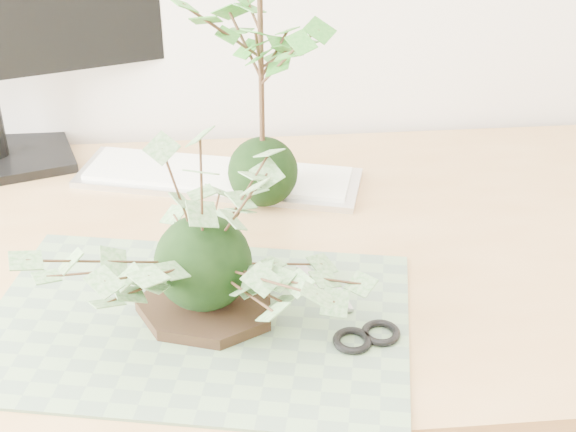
# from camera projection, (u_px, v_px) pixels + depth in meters

# --- Properties ---
(desk) EXTENTS (1.60, 0.70, 0.74)m
(desk) POSITION_uv_depth(u_px,v_px,m) (243.00, 300.00, 1.13)
(desk) COLOR tan
(desk) RESTS_ON ground_plane
(cutting_mat) EXTENTS (0.55, 0.42, 0.00)m
(cutting_mat) POSITION_uv_depth(u_px,v_px,m) (197.00, 322.00, 0.94)
(cutting_mat) COLOR #556D58
(cutting_mat) RESTS_ON desk
(stone_dish) EXTENTS (0.22, 0.22, 0.01)m
(stone_dish) POSITION_uv_depth(u_px,v_px,m) (206.00, 307.00, 0.95)
(stone_dish) COLOR black
(stone_dish) RESTS_ON cutting_mat
(ivy_kokedama) EXTENTS (0.35, 0.35, 0.23)m
(ivy_kokedama) POSITION_uv_depth(u_px,v_px,m) (201.00, 223.00, 0.89)
(ivy_kokedama) COLOR black
(ivy_kokedama) RESTS_ON stone_dish
(maple_kokedama) EXTENTS (0.28, 0.28, 0.43)m
(maple_kokedama) POSITION_uv_depth(u_px,v_px,m) (260.00, 2.00, 1.04)
(maple_kokedama) COLOR black
(maple_kokedama) RESTS_ON desk
(keyboard) EXTENTS (0.46, 0.24, 0.02)m
(keyboard) POSITION_uv_depth(u_px,v_px,m) (218.00, 176.00, 1.25)
(keyboard) COLOR silver
(keyboard) RESTS_ON desk
(scissors) EXTENTS (0.09, 0.19, 0.01)m
(scissors) POSITION_uv_depth(u_px,v_px,m) (351.00, 326.00, 0.93)
(scissors) COLOR gray
(scissors) RESTS_ON cutting_mat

